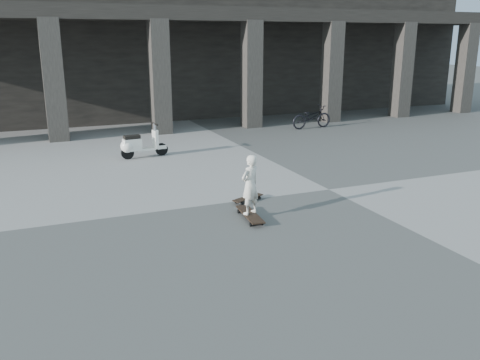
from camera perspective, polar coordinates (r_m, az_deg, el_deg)
name	(u,v)px	position (r m, az deg, el deg)	size (l,w,h in m)	color
ground	(329,189)	(11.85, 9.95, -1.06)	(90.00, 90.00, 0.00)	#484846
colonnade	(169,45)	(24.11, -7.93, 14.75)	(28.00, 8.82, 6.00)	black
longboard	(250,215)	(9.78, 1.12, -3.92)	(0.35, 1.10, 0.11)	black
skateboard_spare	(248,198)	(10.82, 0.89, -2.05)	(0.79, 0.49, 0.09)	black
child	(250,185)	(9.59, 1.14, -0.54)	(0.42, 0.28, 1.15)	silver
scooter	(136,145)	(14.94, -11.56, 3.87)	(1.40, 0.51, 0.98)	black
bicycle	(312,117)	(19.78, 8.04, 7.03)	(0.58, 1.67, 0.88)	black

